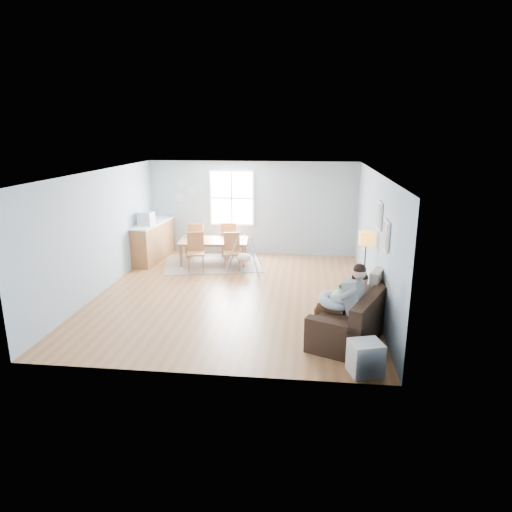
# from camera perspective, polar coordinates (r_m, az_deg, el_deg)

# --- Properties ---
(room) EXTENTS (8.40, 9.40, 3.90)m
(room) POSITION_cam_1_polar(r_m,az_deg,el_deg) (9.70, -2.95, 8.81)
(room) COLOR #915C33
(window) EXTENTS (1.32, 0.08, 1.62)m
(window) POSITION_cam_1_polar(r_m,az_deg,el_deg) (13.28, -3.04, 7.25)
(window) COLOR white
(window) RESTS_ON room
(pictures) EXTENTS (0.05, 1.34, 0.74)m
(pictures) POSITION_cam_1_polar(r_m,az_deg,el_deg) (8.73, 15.55, 3.72)
(pictures) COLOR white
(pictures) RESTS_ON room
(wall_plates) EXTENTS (0.67, 0.02, 0.66)m
(wall_plates) POSITION_cam_1_polar(r_m,az_deg,el_deg) (13.57, -8.96, 8.03)
(wall_plates) COLOR #889DA4
(wall_plates) RESTS_ON room
(sofa) EXTENTS (1.74, 2.39, 0.89)m
(sofa) POSITION_cam_1_polar(r_m,az_deg,el_deg) (8.37, 12.48, -7.60)
(sofa) COLOR black
(sofa) RESTS_ON room
(green_throw) EXTENTS (1.24, 1.14, 0.04)m
(green_throw) POSITION_cam_1_polar(r_m,az_deg,el_deg) (8.96, 13.50, -4.39)
(green_throw) COLOR #135314
(green_throw) RESTS_ON sofa
(beige_pillow) EXTENTS (0.35, 0.56, 0.54)m
(beige_pillow) POSITION_cam_1_polar(r_m,az_deg,el_deg) (8.65, 14.84, -3.45)
(beige_pillow) COLOR tan
(beige_pillow) RESTS_ON sofa
(father) EXTENTS (1.06, 0.70, 1.42)m
(father) POSITION_cam_1_polar(r_m,az_deg,el_deg) (7.97, 11.01, -5.28)
(father) COLOR gray
(father) RESTS_ON sofa
(nursing_pillow) EXTENTS (0.83, 0.82, 0.24)m
(nursing_pillow) POSITION_cam_1_polar(r_m,az_deg,el_deg) (8.04, 9.87, -5.50)
(nursing_pillow) COLOR silver
(nursing_pillow) RESTS_ON father
(infant) EXTENTS (0.23, 0.40, 0.15)m
(infant) POSITION_cam_1_polar(r_m,az_deg,el_deg) (8.05, 9.99, -4.85)
(infant) COLOR silver
(infant) RESTS_ON nursing_pillow
(toddler) EXTENTS (0.58, 0.48, 0.87)m
(toddler) POSITION_cam_1_polar(r_m,az_deg,el_deg) (8.42, 12.54, -4.30)
(toddler) COLOR white
(toddler) RESTS_ON sofa
(floor_lamp) EXTENTS (0.31, 0.31, 1.54)m
(floor_lamp) POSITION_cam_1_polar(r_m,az_deg,el_deg) (9.64, 13.59, 1.44)
(floor_lamp) COLOR black
(floor_lamp) RESTS_ON room
(storage_cube) EXTENTS (0.56, 0.53, 0.51)m
(storage_cube) POSITION_cam_1_polar(r_m,az_deg,el_deg) (7.17, 13.46, -12.29)
(storage_cube) COLOR white
(storage_cube) RESTS_ON room
(rug) EXTENTS (2.97, 2.50, 0.01)m
(rug) POSITION_cam_1_polar(r_m,az_deg,el_deg) (12.62, -5.26, -0.87)
(rug) COLOR gray
(rug) RESTS_ON room
(dining_table) EXTENTS (1.93, 1.18, 0.65)m
(dining_table) POSITION_cam_1_polar(r_m,az_deg,el_deg) (12.53, -5.30, 0.53)
(dining_table) COLOR brown
(dining_table) RESTS_ON rug
(chair_sw) EXTENTS (0.54, 0.54, 1.00)m
(chair_sw) POSITION_cam_1_polar(r_m,az_deg,el_deg) (11.86, -7.55, 0.85)
(chair_sw) COLOR #9F6236
(chair_sw) RESTS_ON rug
(chair_se) EXTENTS (0.52, 0.52, 0.98)m
(chair_se) POSITION_cam_1_polar(r_m,az_deg,el_deg) (11.87, -3.01, 0.89)
(chair_se) COLOR #9F6236
(chair_se) RESTS_ON rug
(chair_nw) EXTENTS (0.50, 0.50, 1.01)m
(chair_nw) POSITION_cam_1_polar(r_m,az_deg,el_deg) (13.10, -7.47, 2.26)
(chair_nw) COLOR #9F6236
(chair_nw) RESTS_ON rug
(chair_ne) EXTENTS (0.49, 0.49, 1.02)m
(chair_ne) POSITION_cam_1_polar(r_m,az_deg,el_deg) (13.10, -3.37, 2.39)
(chair_ne) COLOR #9F6236
(chair_ne) RESTS_ON rug
(counter) EXTENTS (0.74, 1.97, 1.08)m
(counter) POSITION_cam_1_polar(r_m,az_deg,el_deg) (13.09, -12.78, 1.84)
(counter) COLOR brown
(counter) RESTS_ON room
(monitor) EXTENTS (0.40, 0.38, 0.35)m
(monitor) POSITION_cam_1_polar(r_m,az_deg,el_deg) (12.61, -13.59, 4.57)
(monitor) COLOR #ADADB2
(monitor) RESTS_ON counter
(baby_swing) EXTENTS (0.92, 0.93, 0.93)m
(baby_swing) POSITION_cam_1_polar(r_m,az_deg,el_deg) (11.63, -1.56, -0.13)
(baby_swing) COLOR #ADADB2
(baby_swing) RESTS_ON room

